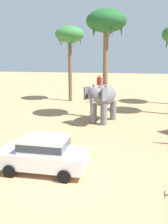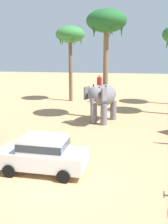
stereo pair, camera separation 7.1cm
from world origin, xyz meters
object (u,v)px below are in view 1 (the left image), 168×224
(elephant_with_mahout, at_px, (103,98))
(palm_tree_left_of_road, at_px, (70,37))
(palm_tree_behind_elephant, at_px, (106,24))
(car_sedan_foreground, at_px, (43,153))

(elephant_with_mahout, bearing_deg, palm_tree_left_of_road, 117.89)
(palm_tree_behind_elephant, bearing_deg, palm_tree_left_of_road, 122.13)
(elephant_with_mahout, xyz_separation_m, palm_tree_behind_elephant, (0.06, 1.26, 5.64))
(elephant_with_mahout, bearing_deg, palm_tree_behind_elephant, 87.04)
(palm_tree_behind_elephant, bearing_deg, elephant_with_mahout, -92.96)
(car_sedan_foreground, bearing_deg, palm_tree_left_of_road, 98.74)
(car_sedan_foreground, relative_size, elephant_with_mahout, 1.03)
(elephant_with_mahout, relative_size, palm_tree_left_of_road, 0.48)
(car_sedan_foreground, height_order, palm_tree_behind_elephant, palm_tree_behind_elephant)
(palm_tree_behind_elephant, height_order, palm_tree_left_of_road, palm_tree_behind_elephant)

